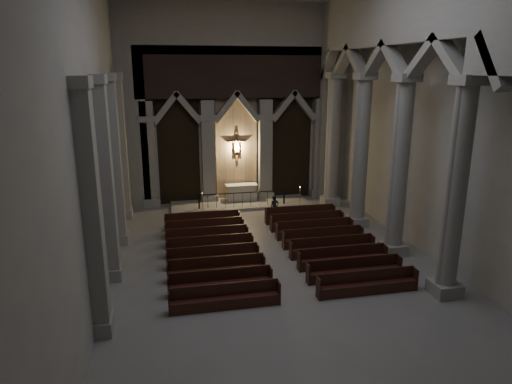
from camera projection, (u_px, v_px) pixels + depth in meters
room at (289, 86)px, 16.44m from camera, size 24.00×24.10×12.00m
sanctuary_wall at (237, 96)px, 27.59m from camera, size 14.00×0.77×12.00m
right_arcade at (409, 78)px, 18.72m from camera, size 1.00×24.00×12.00m
left_pilasters at (112, 173)px, 19.38m from camera, size 0.60×13.00×8.03m
sanctuary_step at (240, 204)px, 28.42m from camera, size 8.50×2.60×0.15m
altar at (241, 192)px, 28.85m from camera, size 2.00×0.80×1.02m
altar_rail at (242, 197)px, 27.53m from camera, size 5.31×0.09×1.04m
candle_stand_left at (203, 209)px, 26.45m from camera, size 0.23×0.23×1.33m
candle_stand_right at (300, 203)px, 27.39m from camera, size 0.24×0.24×1.42m
pews at (271, 249)px, 20.68m from camera, size 9.35×8.97×0.88m
worshipper at (275, 208)px, 25.57m from camera, size 0.53×0.38×1.36m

